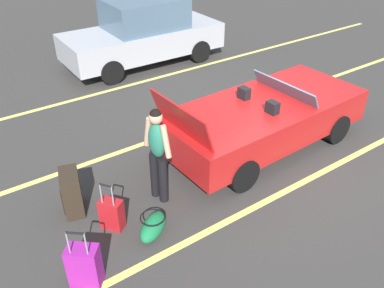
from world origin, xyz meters
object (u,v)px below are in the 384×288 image
(suitcase_medium_bright, at_px, (85,266))
(convertible_car, at_px, (270,116))
(suitcase_large_black, at_px, (72,193))
(parked_sedan_near, at_px, (143,33))
(suitcase_small_carryon, at_px, (112,214))
(duffel_bag, at_px, (153,226))
(traveler_person, at_px, (157,151))

(suitcase_medium_bright, bearing_deg, convertible_car, -34.84)
(suitcase_large_black, xyz_separation_m, parked_sedan_near, (4.08, 4.98, 0.52))
(suitcase_small_carryon, bearing_deg, convertible_car, -28.34)
(convertible_car, relative_size, suitcase_small_carryon, 4.93)
(duffel_bag, distance_m, parked_sedan_near, 7.02)
(suitcase_large_black, bearing_deg, traveler_person, 175.47)
(suitcase_medium_bright, distance_m, suitcase_small_carryon, 1.03)
(convertible_car, distance_m, parked_sedan_near, 5.23)
(suitcase_medium_bright, distance_m, parked_sedan_near, 7.81)
(suitcase_small_carryon, distance_m, traveler_person, 1.17)
(convertible_car, xyz_separation_m, suitcase_large_black, (-3.99, 0.24, -0.22))
(convertible_car, relative_size, parked_sedan_near, 0.93)
(suitcase_small_carryon, height_order, duffel_bag, suitcase_small_carryon)
(convertible_car, height_order, duffel_bag, convertible_car)
(duffel_bag, bearing_deg, traveler_person, 52.48)
(suitcase_medium_bright, height_order, duffel_bag, suitcase_medium_bright)
(convertible_car, height_order, suitcase_small_carryon, convertible_car)
(suitcase_large_black, distance_m, suitcase_small_carryon, 0.77)
(suitcase_medium_bright, bearing_deg, suitcase_small_carryon, -4.12)
(suitcase_large_black, xyz_separation_m, traveler_person, (1.29, -0.49, 0.56))
(parked_sedan_near, bearing_deg, traveler_person, 63.70)
(suitcase_medium_bright, height_order, suitcase_small_carryon, suitcase_medium_bright)
(convertible_car, relative_size, duffel_bag, 6.03)
(suitcase_large_black, height_order, suitcase_small_carryon, suitcase_small_carryon)
(convertible_car, distance_m, suitcase_medium_bright, 4.52)
(suitcase_small_carryon, xyz_separation_m, parked_sedan_near, (3.73, 5.66, 0.63))
(convertible_car, height_order, suitcase_large_black, convertible_car)
(suitcase_medium_bright, bearing_deg, traveler_person, -20.80)
(suitcase_large_black, xyz_separation_m, duffel_bag, (0.77, -1.16, -0.21))
(parked_sedan_near, bearing_deg, duffel_bag, 62.44)
(suitcase_medium_bright, bearing_deg, parked_sedan_near, 5.30)
(suitcase_medium_bright, xyz_separation_m, traveler_person, (1.66, 0.92, 0.62))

